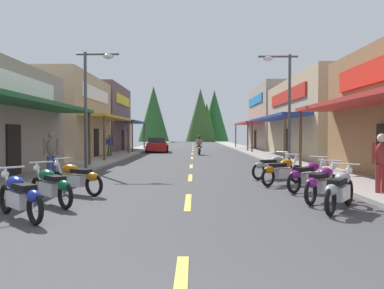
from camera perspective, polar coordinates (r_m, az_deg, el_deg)
ground at (r=36.87m, az=0.09°, el=-1.14°), size 9.06×99.54×0.10m
sidewalk_left at (r=37.33m, az=-8.75°, el=-0.96°), size 2.41×99.54×0.12m
sidewalk_right at (r=37.29m, az=8.93°, el=-0.96°), size 2.41×99.54×0.12m
centerline_dashes at (r=39.57m, az=0.10°, el=-0.87°), size 0.16×73.72×0.01m
storefront_left_middle at (r=29.50m, az=-22.52°, el=3.82°), size 10.55×9.80×5.85m
storefront_left_far at (r=38.80m, az=-14.91°, el=3.78°), size 8.04×9.34×6.45m
storefront_right_middle at (r=29.67m, az=21.28°, el=3.69°), size 9.49×13.94×5.71m
storefront_right_far at (r=42.90m, az=13.53°, el=3.89°), size 7.86×12.13×6.92m
streetlamp_left at (r=18.38m, az=-14.86°, el=7.57°), size 1.98×0.30×5.54m
streetlamp_right at (r=19.58m, az=13.64°, el=7.46°), size 1.98×0.30×5.69m
motorcycle_parked_right_0 at (r=9.20m, az=21.41°, el=-6.28°), size 1.33×1.80×1.04m
motorcycle_parked_right_1 at (r=10.26m, az=19.05°, el=-5.44°), size 1.45×1.71×1.04m
motorcycle_parked_right_2 at (r=11.93m, az=17.16°, el=-4.44°), size 1.70×1.45×1.04m
motorcycle_parked_right_3 at (r=13.21m, az=13.44°, el=-3.83°), size 1.73×1.42×1.04m
motorcycle_parked_right_4 at (r=14.91m, az=12.06°, el=-3.20°), size 1.85×1.24×1.04m
motorcycle_parked_left_0 at (r=8.47m, az=-24.53°, el=-6.99°), size 1.60×1.56×1.04m
motorcycle_parked_left_1 at (r=9.80m, az=-20.51°, el=-5.78°), size 1.61×1.56×1.04m
motorcycle_parked_left_2 at (r=11.31m, az=-17.16°, el=-4.77°), size 1.90×1.17×1.04m
rider_cruising_lead at (r=31.04m, az=1.07°, el=-0.36°), size 0.60×2.14×1.57m
pedestrian_by_shop at (r=28.26m, az=-12.32°, el=0.06°), size 0.56×0.32×1.69m
pedestrian_browsing at (r=11.58m, az=26.67°, el=-2.13°), size 0.57×0.31×1.74m
pedestrian_waiting at (r=14.86m, az=-20.47°, el=-1.07°), size 0.45×0.43×1.81m
parked_car_curbside at (r=35.85m, az=-5.24°, el=-0.05°), size 2.27×4.40×1.40m
treeline_backdrop at (r=86.74m, az=-1.33°, el=4.29°), size 21.38×12.18×12.40m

